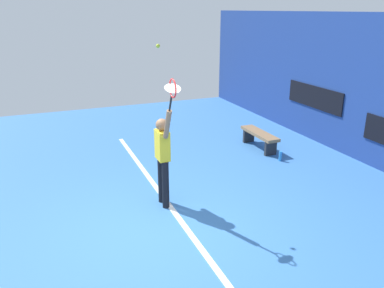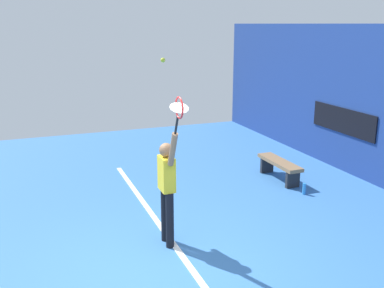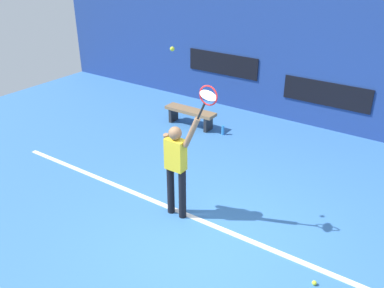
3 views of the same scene
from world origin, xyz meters
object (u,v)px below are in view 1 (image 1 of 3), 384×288
Objects in this scene: court_bench at (259,136)px; water_bottle at (280,156)px; tennis_player at (163,155)px; tennis_racket at (172,90)px; tennis_ball at (158,46)px.

court_bench reaches higher than water_bottle.
water_bottle is at bearing 0.00° from court_bench.
water_bottle is (0.98, 0.00, -0.22)m from court_bench.
tennis_player is 1.40× the size of court_bench.
tennis_racket is 9.13× the size of tennis_ball.
tennis_player is 8.16× the size of water_bottle.
water_bottle is (-1.64, 3.34, -2.19)m from tennis_racket.
tennis_racket is (0.60, -0.00, 1.30)m from tennis_player.
water_bottle is (-1.05, 3.34, -0.89)m from tennis_player.
tennis_racket reaches higher than court_bench.
tennis_player is at bearing 179.59° from tennis_racket.
tennis_player is 1.43m from tennis_racket.
tennis_player is at bearing -72.56° from water_bottle.
tennis_player is 3.15× the size of tennis_racket.
court_bench is at bearing 128.20° from tennis_racket.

